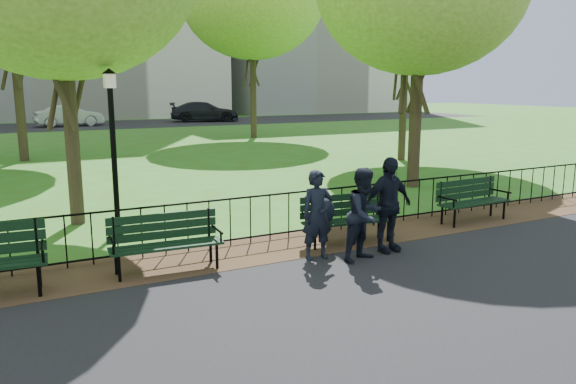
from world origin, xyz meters
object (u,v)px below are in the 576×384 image
person_mid (365,214)px  sedan_silver (69,116)px  park_bench_right_a (471,196)px  park_bench_main (335,212)px  park_bench_left_a (165,236)px  person_right (388,205)px  sedan_dark (205,112)px  lamppost (113,146)px  person_left (318,215)px

person_mid → sedan_silver: (-0.45, 34.48, -0.04)m
sedan_silver → park_bench_right_a: bearing=-178.1°
person_mid → sedan_silver: 34.48m
park_bench_main → park_bench_left_a: (-3.13, 0.05, -0.06)m
park_bench_main → person_right: size_ratio=1.06×
sedan_dark → sedan_silver: bearing=110.1°
lamppost → person_right: 5.31m
person_right → sedan_dark: size_ratio=0.32×
person_right → sedan_silver: size_ratio=0.37×
person_left → sedan_dark: bearing=81.6°
lamppost → sedan_dark: size_ratio=0.61×
person_left → park_bench_main: bearing=46.4°
person_right → sedan_silver: (-1.10, 34.25, -0.10)m
person_right → sedan_silver: bearing=90.2°
park_bench_right_a → person_right: person_right is taller
lamppost → person_mid: bearing=-48.2°
park_bench_right_a → person_right: (-2.96, -0.95, 0.29)m
person_left → sedan_silver: 34.05m
lamppost → park_bench_left_a: bearing=-85.3°
park_bench_left_a → sedan_silver: (2.63, 33.44, 0.18)m
park_bench_right_a → person_left: person_left is taller
park_bench_left_a → lamppost: bearing=98.3°
park_bench_main → park_bench_left_a: park_bench_left_a is taller
person_mid → park_bench_main: bearing=70.6°
park_bench_main → park_bench_right_a: park_bench_right_a is taller
person_left → sedan_silver: (0.20, 34.05, -0.02)m
lamppost → park_bench_right_a: bearing=-19.9°
park_bench_left_a → park_bench_right_a: park_bench_left_a is taller
park_bench_right_a → sedan_silver: sedan_silver is taller
sedan_silver → sedan_dark: bearing=-92.8°
park_bench_main → person_right: (0.60, -0.76, 0.23)m
park_bench_right_a → lamppost: bearing=157.7°
person_mid → park_bench_right_a: bearing=1.7°
park_bench_right_a → sedan_silver: 33.55m
park_bench_right_a → sedan_dark: 34.23m
person_left → person_mid: person_mid is taller
park_bench_main → sedan_silver: 33.49m
sedan_dark → park_bench_main: bearing=-177.9°
person_mid → sedan_dark: person_mid is taller
person_right → park_bench_right_a: bearing=16.2°
park_bench_left_a → person_right: (3.72, -0.81, 0.28)m
sedan_dark → person_left: bearing=-178.8°
park_bench_main → park_bench_right_a: size_ratio=1.01×
park_bench_main → lamppost: bearing=147.9°
park_bench_main → sedan_silver: (-0.50, 33.49, 0.13)m
person_right → lamppost: bearing=137.1°
park_bench_left_a → person_right: size_ratio=1.06×
sedan_silver → sedan_dark: size_ratio=0.85×
person_mid → sedan_silver: person_mid is taller
park_bench_left_a → person_left: (2.42, -0.60, 0.20)m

